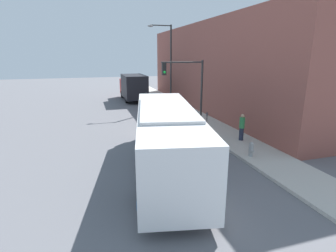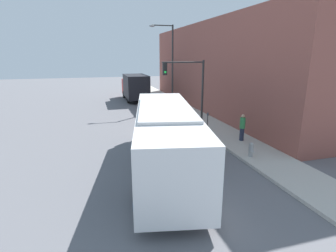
{
  "view_description": "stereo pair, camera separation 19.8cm",
  "coord_description": "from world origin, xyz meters",
  "px_view_note": "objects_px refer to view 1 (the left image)",
  "views": [
    {
      "loc": [
        -3.06,
        -9.37,
        5.46
      ],
      "look_at": [
        1.32,
        5.09,
        1.36
      ],
      "focal_mm": 28.0,
      "sensor_mm": 36.0,
      "label": 1
    },
    {
      "loc": [
        -2.87,
        -9.42,
        5.46
      ],
      "look_at": [
        1.32,
        5.09,
        1.36
      ],
      "focal_mm": 28.0,
      "sensor_mm": 36.0,
      "label": 2
    }
  ],
  "objects_px": {
    "delivery_truck": "(133,87)",
    "pedestrian_near_corner": "(242,127)",
    "street_lamp": "(168,60)",
    "city_bus": "(166,134)",
    "parking_meter": "(207,118)",
    "fire_hydrant": "(251,149)",
    "traffic_light_pole": "(188,81)"
  },
  "relations": [
    {
      "from": "city_bus",
      "to": "fire_hydrant",
      "type": "xyz_separation_m",
      "value": [
        4.78,
        -0.01,
        -1.26
      ]
    },
    {
      "from": "city_bus",
      "to": "fire_hydrant",
      "type": "relative_size",
      "value": 13.63
    },
    {
      "from": "city_bus",
      "to": "pedestrian_near_corner",
      "type": "height_order",
      "value": "city_bus"
    },
    {
      "from": "parking_meter",
      "to": "street_lamp",
      "type": "xyz_separation_m",
      "value": [
        -0.04,
        9.64,
        3.98
      ]
    },
    {
      "from": "street_lamp",
      "to": "traffic_light_pole",
      "type": "bearing_deg",
      "value": -96.77
    },
    {
      "from": "parking_meter",
      "to": "pedestrian_near_corner",
      "type": "relative_size",
      "value": 0.72
    },
    {
      "from": "street_lamp",
      "to": "pedestrian_near_corner",
      "type": "height_order",
      "value": "street_lamp"
    },
    {
      "from": "delivery_truck",
      "to": "fire_hydrant",
      "type": "bearing_deg",
      "value": -82.01
    },
    {
      "from": "street_lamp",
      "to": "pedestrian_near_corner",
      "type": "distance_m",
      "value": 13.33
    },
    {
      "from": "fire_hydrant",
      "to": "street_lamp",
      "type": "height_order",
      "value": "street_lamp"
    },
    {
      "from": "fire_hydrant",
      "to": "pedestrian_near_corner",
      "type": "xyz_separation_m",
      "value": [
        1.0,
        2.58,
        0.48
      ]
    },
    {
      "from": "street_lamp",
      "to": "city_bus",
      "type": "bearing_deg",
      "value": -107.27
    },
    {
      "from": "traffic_light_pole",
      "to": "street_lamp",
      "type": "height_order",
      "value": "street_lamp"
    },
    {
      "from": "traffic_light_pole",
      "to": "parking_meter",
      "type": "relative_size",
      "value": 4.0
    },
    {
      "from": "city_bus",
      "to": "parking_meter",
      "type": "height_order",
      "value": "city_bus"
    },
    {
      "from": "city_bus",
      "to": "fire_hydrant",
      "type": "distance_m",
      "value": 4.95
    },
    {
      "from": "delivery_truck",
      "to": "street_lamp",
      "type": "bearing_deg",
      "value": -62.34
    },
    {
      "from": "traffic_light_pole",
      "to": "parking_meter",
      "type": "xyz_separation_m",
      "value": [
        1.01,
        -1.45,
        -2.57
      ]
    },
    {
      "from": "traffic_light_pole",
      "to": "parking_meter",
      "type": "distance_m",
      "value": 3.12
    },
    {
      "from": "delivery_truck",
      "to": "street_lamp",
      "type": "distance_m",
      "value": 7.0
    },
    {
      "from": "traffic_light_pole",
      "to": "delivery_truck",
      "type": "bearing_deg",
      "value": 97.91
    },
    {
      "from": "traffic_light_pole",
      "to": "fire_hydrant",
      "type": "bearing_deg",
      "value": -81.85
    },
    {
      "from": "fire_hydrant",
      "to": "parking_meter",
      "type": "distance_m",
      "value": 5.65
    },
    {
      "from": "parking_meter",
      "to": "street_lamp",
      "type": "height_order",
      "value": "street_lamp"
    },
    {
      "from": "fire_hydrant",
      "to": "traffic_light_pole",
      "type": "xyz_separation_m",
      "value": [
        -1.01,
        7.08,
        3.02
      ]
    },
    {
      "from": "traffic_light_pole",
      "to": "street_lamp",
      "type": "relative_size",
      "value": 0.6
    },
    {
      "from": "delivery_truck",
      "to": "pedestrian_near_corner",
      "type": "relative_size",
      "value": 4.13
    },
    {
      "from": "city_bus",
      "to": "street_lamp",
      "type": "xyz_separation_m",
      "value": [
        4.74,
        15.26,
        3.16
      ]
    },
    {
      "from": "fire_hydrant",
      "to": "pedestrian_near_corner",
      "type": "relative_size",
      "value": 0.46
    },
    {
      "from": "delivery_truck",
      "to": "fire_hydrant",
      "type": "xyz_separation_m",
      "value": [
        2.91,
        -20.75,
        -1.16
      ]
    },
    {
      "from": "fire_hydrant",
      "to": "pedestrian_near_corner",
      "type": "bearing_deg",
      "value": 68.7
    },
    {
      "from": "delivery_truck",
      "to": "street_lamp",
      "type": "height_order",
      "value": "street_lamp"
    }
  ]
}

